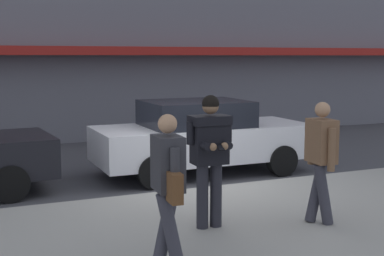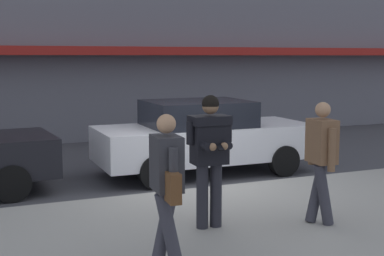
% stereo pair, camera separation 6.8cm
% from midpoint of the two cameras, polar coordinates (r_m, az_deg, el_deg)
% --- Properties ---
extents(ground_plane, '(80.00, 80.00, 0.00)m').
position_cam_midpoint_polar(ground_plane, '(9.77, 0.35, -6.86)').
color(ground_plane, '#3D3D42').
extents(sidewalk, '(32.00, 5.30, 0.14)m').
position_cam_midpoint_polar(sidewalk, '(7.90, 15.73, -10.15)').
color(sidewalk, '#99968E').
rests_on(sidewalk, ground).
extents(curb_paint_line, '(28.00, 0.12, 0.01)m').
position_cam_midpoint_polar(curb_paint_line, '(10.24, 5.39, -6.19)').
color(curb_paint_line, silver).
rests_on(curb_paint_line, ground).
extents(parked_sedan_mid, '(4.51, 1.94, 1.54)m').
position_cam_midpoint_polar(parked_sedan_mid, '(11.15, 0.85, -0.89)').
color(parked_sedan_mid, silver).
rests_on(parked_sedan_mid, ground).
extents(man_texting_on_phone, '(0.65, 0.59, 1.81)m').
position_cam_midpoint_polar(man_texting_on_phone, '(7.13, 1.64, -2.02)').
color(man_texting_on_phone, '#23232B').
rests_on(man_texting_on_phone, sidewalk).
extents(pedestrian_with_bag, '(0.35, 0.72, 1.70)m').
position_cam_midpoint_polar(pedestrian_with_bag, '(5.82, -2.88, -5.68)').
color(pedestrian_with_bag, '#33333D').
rests_on(pedestrian_with_bag, sidewalk).
extents(pedestrian_dark_coat, '(0.35, 0.60, 1.70)m').
position_cam_midpoint_polar(pedestrian_dark_coat, '(7.54, 13.35, -2.80)').
color(pedestrian_dark_coat, '#33333D').
rests_on(pedestrian_dark_coat, sidewalk).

